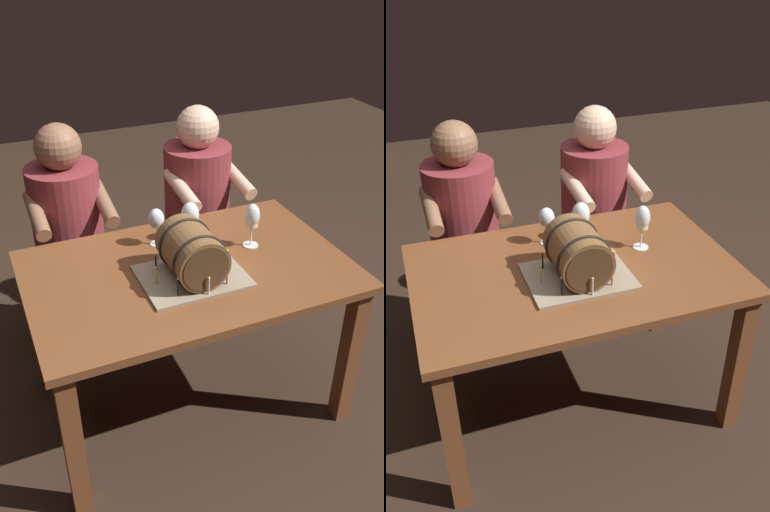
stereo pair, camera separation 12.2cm
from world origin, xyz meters
The scene contains 8 objects.
ground_plane centered at (0.00, 0.00, 0.00)m, with size 8.00×8.00×0.00m, color #332319.
dining_table centered at (0.00, 0.00, 0.63)m, with size 1.32×0.85×0.74m.
barrel_cake centered at (-0.01, -0.07, 0.85)m, with size 0.41×0.32×0.23m.
wine_glass_empty centered at (-0.05, 0.23, 0.86)m, with size 0.07×0.07×0.17m.
wine_glass_amber centered at (0.10, 0.21, 0.86)m, with size 0.08×0.08×0.18m.
wine_glass_white centered at (0.32, 0.06, 0.88)m, with size 0.07×0.07×0.20m.
person_seated_left centered at (-0.35, 0.70, 0.56)m, with size 0.39×0.47×1.18m.
person_seated_right centered at (0.35, 0.70, 0.56)m, with size 0.41×0.49×1.18m.
Camera 2 is at (-0.61, -1.78, 1.95)m, focal length 38.38 mm.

